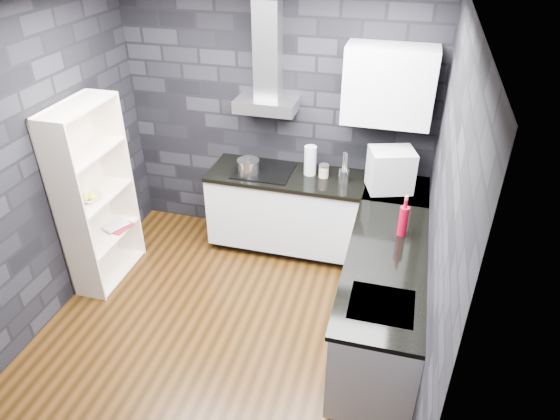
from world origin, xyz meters
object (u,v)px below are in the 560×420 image
at_px(storage_jar, 324,172).
at_px(bookshelf, 96,197).
at_px(pot, 248,167).
at_px(glass_vase, 310,160).
at_px(utensil_crock, 344,176).
at_px(appliance_garage, 390,170).
at_px(fruit_bowl, 90,197).
at_px(red_bottle, 403,221).

distance_m(storage_jar, bookshelf, 2.20).
xyz_separation_m(pot, glass_vase, (0.60, 0.16, 0.07)).
distance_m(utensil_crock, appliance_garage, 0.47).
bearing_deg(appliance_garage, glass_vase, 151.01).
bearing_deg(pot, fruit_bowl, -144.13).
relative_size(glass_vase, fruit_bowl, 1.39).
bearing_deg(fruit_bowl, utensil_crock, 23.84).
relative_size(pot, storage_jar, 1.82).
bearing_deg(bookshelf, appliance_garage, 35.62).
relative_size(red_bottle, bookshelf, 0.14).
xyz_separation_m(utensil_crock, red_bottle, (0.60, -0.78, 0.06)).
xyz_separation_m(red_bottle, fruit_bowl, (-2.80, -0.19, -0.09)).
relative_size(utensil_crock, fruit_bowl, 0.61).
distance_m(pot, red_bottle, 1.71).
distance_m(glass_vase, red_bottle, 1.29).
xyz_separation_m(glass_vase, utensil_crock, (0.36, -0.08, -0.08)).
height_order(pot, storage_jar, pot).
xyz_separation_m(pot, bookshelf, (-1.24, -0.82, -0.08)).
relative_size(pot, bookshelf, 0.12).
bearing_deg(fruit_bowl, storage_jar, 27.27).
relative_size(utensil_crock, appliance_garage, 0.33).
relative_size(glass_vase, storage_jar, 2.54).
bearing_deg(fruit_bowl, red_bottle, 3.81).
height_order(appliance_garage, bookshelf, bookshelf).
bearing_deg(pot, appliance_garage, 0.16).
distance_m(pot, bookshelf, 1.49).
bearing_deg(storage_jar, glass_vase, 169.09).
height_order(pot, bookshelf, bookshelf).
distance_m(pot, appliance_garage, 1.40).
distance_m(utensil_crock, bookshelf, 2.37).
xyz_separation_m(pot, red_bottle, (1.56, -0.71, 0.05)).
relative_size(pot, glass_vase, 0.72).
bearing_deg(red_bottle, storage_jar, 134.16).
distance_m(glass_vase, appliance_garage, 0.81).
relative_size(utensil_crock, bookshelf, 0.07).
xyz_separation_m(glass_vase, storage_jar, (0.15, -0.03, -0.09)).
distance_m(bookshelf, fruit_bowl, 0.09).
height_order(storage_jar, fruit_bowl, storage_jar).
distance_m(appliance_garage, red_bottle, 0.74).
relative_size(glass_vase, utensil_crock, 2.28).
bearing_deg(storage_jar, pot, -170.26).
bearing_deg(pot, glass_vase, 14.60).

